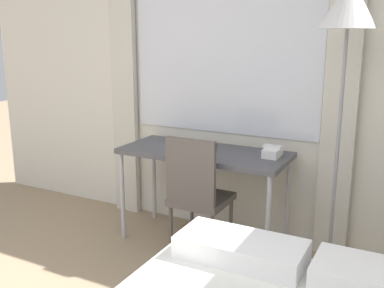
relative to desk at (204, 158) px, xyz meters
name	(u,v)px	position (x,y,z in m)	size (l,w,h in m)	color
wall_back_with_window	(224,71)	(0.00, 0.36, 0.65)	(5.10, 0.13, 2.70)	silver
desk	(204,158)	(0.00, 0.00, 0.00)	(1.31, 0.56, 0.77)	#4C4C51
desk_chair	(197,191)	(0.08, -0.26, -0.18)	(0.40, 0.40, 0.94)	#59514C
standing_lamp	(348,24)	(1.01, -0.08, 1.00)	(0.35, 0.35, 1.97)	#4C4C51
telephone	(272,152)	(0.53, 0.07, 0.10)	(0.13, 0.17, 0.09)	white
book	(198,146)	(-0.08, 0.06, 0.08)	(0.25, 0.17, 0.02)	#33664C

